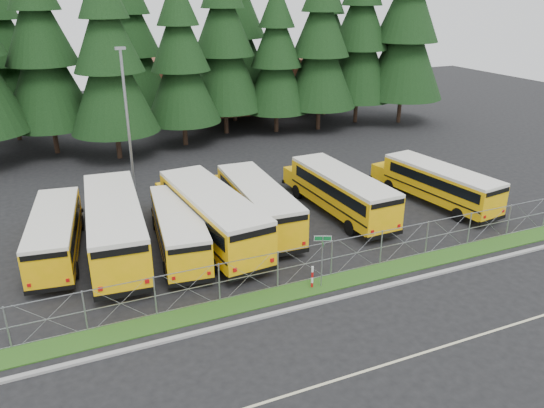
% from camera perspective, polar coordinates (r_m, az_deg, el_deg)
% --- Properties ---
extents(ground, '(120.00, 120.00, 0.00)m').
position_cam_1_polar(ground, '(28.95, 7.09, -6.33)').
color(ground, black).
rests_on(ground, ground).
extents(curb, '(50.00, 0.25, 0.12)m').
position_cam_1_polar(curb, '(26.67, 10.47, -9.09)').
color(curb, gray).
rests_on(curb, ground).
extents(grass_verge, '(50.00, 1.40, 0.06)m').
position_cam_1_polar(grass_verge, '(27.68, 8.87, -7.80)').
color(grass_verge, '#1D4D16').
rests_on(grass_verge, ground).
extents(road_lane_line, '(50.00, 0.12, 0.01)m').
position_cam_1_polar(road_lane_line, '(23.54, 17.20, -14.66)').
color(road_lane_line, beige).
rests_on(road_lane_line, ground).
extents(chainlink_fence, '(44.00, 0.10, 2.00)m').
position_cam_1_polar(chainlink_fence, '(27.74, 8.23, -5.41)').
color(chainlink_fence, '#919399').
rests_on(chainlink_fence, ground).
extents(brick_building, '(22.00, 10.00, 6.00)m').
position_cam_1_polar(brick_building, '(65.57, -6.16, 12.64)').
color(brick_building, brown).
rests_on(brick_building, ground).
extents(bus_0, '(3.63, 10.17, 2.61)m').
position_cam_1_polar(bus_0, '(31.21, -22.22, -3.06)').
color(bus_0, '#E0A907').
rests_on(bus_0, ground).
extents(bus_1, '(3.82, 12.39, 3.20)m').
position_cam_1_polar(bus_1, '(30.35, -16.55, -2.37)').
color(bus_1, '#E0A907').
rests_on(bus_1, ground).
extents(bus_2, '(3.49, 10.17, 2.61)m').
position_cam_1_polar(bus_2, '(29.94, -10.05, -2.72)').
color(bus_2, '#E0A907').
rests_on(bus_2, ground).
extents(bus_3, '(3.97, 12.25, 3.15)m').
position_cam_1_polar(bus_3, '(30.66, -6.71, -1.35)').
color(bus_3, '#E0A907').
rests_on(bus_3, ground).
extents(bus_4, '(3.00, 10.98, 2.85)m').
position_cam_1_polar(bus_4, '(32.46, -1.69, -0.12)').
color(bus_4, '#E0A907').
rests_on(bus_4, ground).
extents(bus_6, '(2.99, 11.01, 2.86)m').
position_cam_1_polar(bus_6, '(34.63, 7.21, 1.18)').
color(bus_6, '#E0A907').
rests_on(bus_6, ground).
extents(bus_east, '(3.81, 10.41, 2.67)m').
position_cam_1_polar(bus_east, '(37.72, 17.24, 1.96)').
color(bus_east, '#E0A907').
rests_on(bus_east, ground).
extents(street_sign, '(0.78, 0.51, 2.81)m').
position_cam_1_polar(street_sign, '(25.73, 5.44, -4.99)').
color(street_sign, '#919399').
rests_on(street_sign, ground).
extents(striped_bollard, '(0.11, 0.11, 1.20)m').
position_cam_1_polar(striped_bollard, '(26.30, 4.35, -7.86)').
color(striped_bollard, '#B20C0C').
rests_on(striped_bollard, ground).
extents(light_standard, '(0.70, 0.35, 10.14)m').
position_cam_1_polar(light_standard, '(38.75, -15.32, 9.13)').
color(light_standard, '#919399').
rests_on(light_standard, ground).
extents(conifer_2, '(7.77, 7.77, 17.18)m').
position_cam_1_polar(conifer_2, '(50.10, -23.50, 14.54)').
color(conifer_2, black).
rests_on(conifer_2, ground).
extents(conifer_3, '(7.41, 7.41, 16.40)m').
position_cam_1_polar(conifer_3, '(46.65, -17.12, 14.43)').
color(conifer_3, black).
rests_on(conifer_3, ground).
extents(conifer_4, '(6.91, 6.91, 15.27)m').
position_cam_1_polar(conifer_4, '(49.66, -9.82, 14.82)').
color(conifer_4, black).
rests_on(conifer_4, ground).
extents(conifer_5, '(7.72, 7.72, 17.08)m').
position_cam_1_polar(conifer_5, '(53.43, -5.22, 16.52)').
color(conifer_5, black).
rests_on(conifer_5, ground).
extents(conifer_6, '(6.59, 6.59, 14.57)m').
position_cam_1_polar(conifer_6, '(54.01, 0.49, 15.32)').
color(conifer_6, black).
rests_on(conifer_6, ground).
extents(conifer_7, '(7.48, 7.48, 16.54)m').
position_cam_1_polar(conifer_7, '(55.10, 5.24, 16.40)').
color(conifer_7, black).
rests_on(conifer_7, ground).
extents(conifer_8, '(7.78, 7.78, 17.21)m').
position_cam_1_polar(conifer_8, '(58.75, 9.42, 16.90)').
color(conifer_8, black).
rests_on(conifer_8, ground).
extents(conifer_9, '(8.59, 8.59, 19.00)m').
position_cam_1_polar(conifer_9, '(59.54, 14.25, 17.47)').
color(conifer_9, black).
rests_on(conifer_9, ground).
extents(conifer_10, '(7.17, 7.17, 15.85)m').
position_cam_1_polar(conifer_10, '(56.48, -26.84, 14.00)').
color(conifer_10, black).
rests_on(conifer_10, ground).
extents(conifer_11, '(7.28, 7.28, 16.10)m').
position_cam_1_polar(conifer_11, '(58.62, -14.65, 15.94)').
color(conifer_11, black).
rests_on(conifer_11, ground).
extents(conifer_12, '(8.94, 8.94, 19.76)m').
position_cam_1_polar(conifer_12, '(58.83, -4.25, 18.37)').
color(conifer_12, black).
rests_on(conifer_12, ground).
extents(conifer_13, '(7.17, 7.17, 15.85)m').
position_cam_1_polar(conifer_13, '(62.03, 5.83, 16.70)').
color(conifer_13, black).
rests_on(conifer_13, ground).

